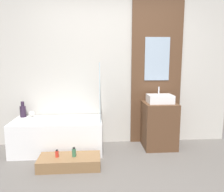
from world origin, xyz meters
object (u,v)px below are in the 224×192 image
vase_tall_dark (23,111)px  vase_round_light (32,114)px  wooden_step_bench (70,162)px  sink (160,99)px  bottle_soap_primary (57,154)px  bottle_soap_secondary (74,152)px  bathtub (58,135)px

vase_tall_dark → vase_round_light: size_ratio=2.63×
wooden_step_bench → sink: size_ratio=2.07×
wooden_step_bench → vase_tall_dark: bearing=136.9°
vase_round_light → bottle_soap_primary: vase_round_light is taller
bottle_soap_primary → vase_round_light: bearing=124.1°
wooden_step_bench → bottle_soap_secondary: bottle_soap_secondary is taller
bathtub → bottle_soap_secondary: bearing=-61.7°
vase_tall_dark → vase_round_light: vase_tall_dark is taller
sink → bottle_soap_primary: (-1.58, -0.62, -0.63)m
sink → vase_round_light: (-2.12, 0.17, -0.26)m
vase_tall_dark → bottle_soap_primary: size_ratio=2.51×
bottle_soap_primary → bathtub: bearing=97.5°
vase_round_light → bottle_soap_secondary: vase_round_light is taller
wooden_step_bench → vase_round_light: vase_round_light is taller
bottle_soap_secondary → bottle_soap_primary: bearing=180.0°
sink → vase_round_light: bearing=175.5°
vase_tall_dark → bottle_soap_primary: 1.12m
vase_tall_dark → vase_round_light: (0.14, -0.00, -0.06)m
vase_round_light → bottle_soap_primary: bearing=-55.9°
bathtub → bottle_soap_secondary: 0.64m
vase_round_light → bottle_soap_primary: 1.02m
bathtub → bottle_soap_secondary: bathtub is taller
bathtub → wooden_step_bench: (0.24, -0.57, -0.19)m
wooden_step_bench → bottle_soap_secondary: 0.15m
bathtub → vase_tall_dark: bearing=159.7°
wooden_step_bench → vase_tall_dark: 1.28m
wooden_step_bench → sink: bearing=23.6°
wooden_step_bench → vase_tall_dark: (-0.84, 0.79, 0.55)m
sink → bottle_soap_secondary: (-1.35, -0.62, -0.62)m
bathtub → vase_round_light: 0.59m
bathtub → bottle_soap_primary: bathtub is taller
bottle_soap_primary → bottle_soap_secondary: size_ratio=0.79×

